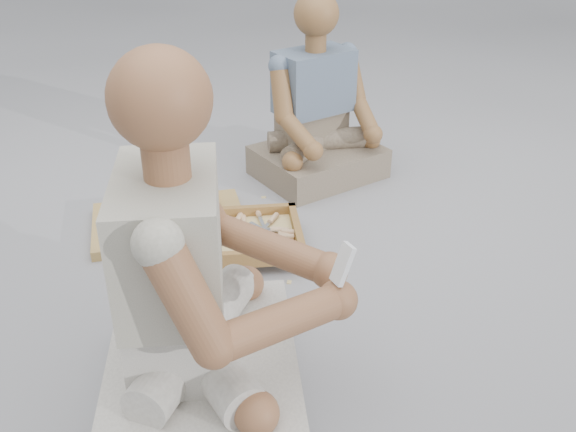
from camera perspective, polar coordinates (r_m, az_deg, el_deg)
name	(u,v)px	position (r m, az deg, el deg)	size (l,w,h in m)	color
ground	(302,309)	(2.19, 1.30, -8.29)	(60.00, 60.00, 0.00)	#96959B
carved_panel	(169,222)	(2.69, -10.50, -0.56)	(0.61, 0.41, 0.04)	olive
tool_tray	(241,237)	(2.47, -4.21, -1.89)	(0.56, 0.50, 0.06)	brown
chisel_0	(244,223)	(2.55, -3.95, -0.66)	(0.09, 0.21, 0.02)	silver
chisel_1	(256,239)	(2.41, -2.88, -2.10)	(0.21, 0.10, 0.02)	silver
chisel_2	(279,236)	(2.44, -0.80, -1.83)	(0.20, 0.12, 0.02)	silver
chisel_3	(278,238)	(2.43, -0.91, -1.97)	(0.08, 0.22, 0.02)	silver
chisel_4	(282,234)	(2.46, -0.53, -1.65)	(0.14, 0.19, 0.02)	silver
chisel_5	(258,213)	(2.59, -2.67, 0.25)	(0.06, 0.22, 0.02)	silver
chisel_6	(285,232)	(2.46, -0.24, -1.40)	(0.19, 0.14, 0.02)	silver
chisel_7	(270,243)	(2.41, -1.59, -2.45)	(0.17, 0.16, 0.02)	silver
chisel_8	(235,244)	(2.40, -4.73, -2.52)	(0.17, 0.17, 0.02)	silver
chisel_9	(271,221)	(2.54, -1.53, -0.44)	(0.18, 0.16, 0.02)	silver
chisel_10	(274,229)	(2.48, -1.23, -1.20)	(0.19, 0.14, 0.02)	silver
chisel_11	(237,221)	(2.55, -4.60, -0.48)	(0.15, 0.18, 0.02)	silver
wood_chip_0	(240,299)	(2.24, -4.32, -7.33)	(0.02, 0.01, 0.00)	#DDC282
wood_chip_1	(170,287)	(2.33, -10.41, -6.22)	(0.02, 0.01, 0.00)	#DDC282
wood_chip_2	(225,207)	(2.81, -5.63, 0.82)	(0.02, 0.01, 0.00)	#DDC282
wood_chip_3	(289,282)	(2.31, 0.10, -5.90)	(0.02, 0.01, 0.00)	#DDC282
wood_chip_4	(210,271)	(2.39, -6.91, -4.84)	(0.02, 0.01, 0.00)	#DDC282
wood_chip_5	(264,197)	(2.88, -2.17, 1.68)	(0.02, 0.01, 0.00)	#DDC282
wood_chip_6	(140,244)	(2.60, -13.01, -2.41)	(0.02, 0.01, 0.00)	#DDC282
wood_chip_7	(283,241)	(2.55, -0.44, -2.21)	(0.02, 0.01, 0.00)	#DDC282
craftsman	(196,301)	(1.67, -8.20, -7.46)	(0.75, 0.77, 0.99)	#BBB7AD
companion	(317,119)	(2.99, 2.63, 8.64)	(0.60, 0.51, 0.85)	#7F725B
mobile_phone	(343,264)	(1.57, 4.89, -4.26)	(0.05, 0.05, 0.10)	silver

